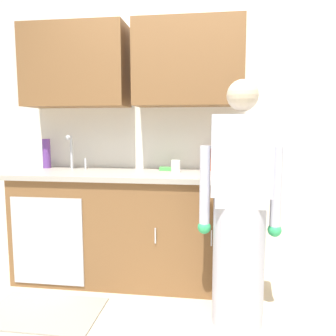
{
  "coord_description": "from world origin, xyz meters",
  "views": [
    {
      "loc": [
        0.17,
        -2.08,
        1.32
      ],
      "look_at": [
        -0.19,
        0.55,
        1.0
      ],
      "focal_mm": 36.19,
      "sensor_mm": 36.0,
      "label": 1
    }
  ],
  "objects": [
    {
      "name": "person_at_sink",
      "position": [
        0.34,
        0.13,
        0.69
      ],
      "size": [
        0.55,
        0.34,
        1.62
      ],
      "color": "white",
      "rests_on": "ground"
    },
    {
      "name": "knife_on_counter",
      "position": [
        0.24,
        0.69,
        0.94
      ],
      "size": [
        0.19,
        0.19,
        0.01
      ],
      "primitive_type": "cube",
      "rotation": [
        0.0,
        0.0,
        2.35
      ],
      "color": "silver",
      "rests_on": "countertop"
    },
    {
      "name": "sponge",
      "position": [
        -0.25,
        0.85,
        0.96
      ],
      "size": [
        0.11,
        0.07,
        0.03
      ],
      "primitive_type": "cube",
      "color": "#4CBF4C",
      "rests_on": "countertop"
    },
    {
      "name": "floor_mat",
      "position": [
        -1.02,
        0.05,
        0.01
      ],
      "size": [
        0.8,
        0.5,
        0.01
      ],
      "primitive_type": "cube",
      "color": "gray",
      "rests_on": "ground"
    },
    {
      "name": "sink",
      "position": [
        -1.08,
        0.71,
        0.93
      ],
      "size": [
        0.5,
        0.36,
        0.35
      ],
      "color": "#B7BABF",
      "rests_on": "counter_cabinet"
    },
    {
      "name": "kitchen_wall_with_uppers",
      "position": [
        -0.14,
        0.99,
        1.48
      ],
      "size": [
        4.8,
        0.44,
        2.7
      ],
      "color": "silver",
      "rests_on": "ground"
    },
    {
      "name": "bottle_cleaner_spray",
      "position": [
        0.17,
        0.91,
        1.04
      ],
      "size": [
        0.07,
        0.07,
        0.19
      ],
      "primitive_type": "cylinder",
      "color": "#E05933",
      "rests_on": "countertop"
    },
    {
      "name": "bottle_water_short",
      "position": [
        0.35,
        0.9,
        1.04
      ],
      "size": [
        0.07,
        0.07,
        0.2
      ],
      "primitive_type": "cylinder",
      "color": "#66388C",
      "rests_on": "countertop"
    },
    {
      "name": "ground_plane",
      "position": [
        0.0,
        0.0,
        0.0
      ],
      "size": [
        9.0,
        9.0,
        0.0
      ],
      "primitive_type": "plane",
      "color": "beige"
    },
    {
      "name": "cup_by_sink",
      "position": [
        -0.15,
        0.74,
        0.99
      ],
      "size": [
        0.08,
        0.08,
        0.1
      ],
      "primitive_type": "cylinder",
      "color": "white",
      "rests_on": "countertop"
    },
    {
      "name": "countertop",
      "position": [
        -0.55,
        0.7,
        0.92
      ],
      "size": [
        1.96,
        0.66,
        0.04
      ],
      "primitive_type": "cube",
      "color": "#A8A093",
      "rests_on": "counter_cabinet"
    },
    {
      "name": "counter_cabinet",
      "position": [
        -0.55,
        0.7,
        0.45
      ],
      "size": [
        1.9,
        0.62,
        0.9
      ],
      "color": "brown",
      "rests_on": "ground"
    },
    {
      "name": "bottle_dish_liquid",
      "position": [
        -1.38,
        0.89,
        1.08
      ],
      "size": [
        0.07,
        0.07,
        0.27
      ],
      "primitive_type": "cylinder",
      "color": "#66388C",
      "rests_on": "countertop"
    }
  ]
}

